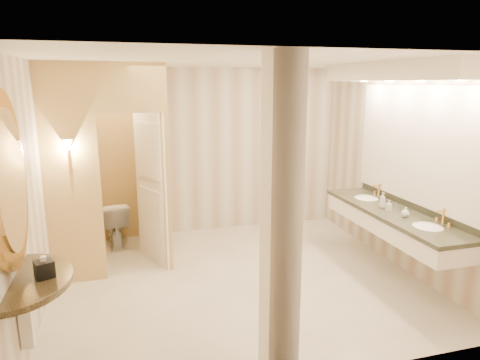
{
  "coord_description": "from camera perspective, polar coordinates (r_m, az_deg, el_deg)",
  "views": [
    {
      "loc": [
        -1.32,
        -4.88,
        2.45
      ],
      "look_at": [
        0.09,
        0.2,
        1.25
      ],
      "focal_mm": 32.0,
      "sensor_mm": 36.0,
      "label": 1
    }
  ],
  "objects": [
    {
      "name": "toilet",
      "position": [
        6.86,
        -16.43,
        -5.58
      ],
      "size": [
        0.48,
        0.73,
        0.7
      ],
      "primitive_type": "imported",
      "rotation": [
        0.0,
        0.0,
        3.28
      ],
      "color": "white",
      "rests_on": "floor"
    },
    {
      "name": "toilet_closet",
      "position": [
        5.95,
        -13.42,
        2.12
      ],
      "size": [
        1.5,
        1.55,
        2.7
      ],
      "color": "#EFC77D",
      "rests_on": "floor"
    },
    {
      "name": "soap_bottle_b",
      "position": [
        5.53,
        21.18,
        -3.99
      ],
      "size": [
        0.1,
        0.1,
        0.12
      ],
      "primitive_type": "imported",
      "rotation": [
        0.0,
        0.0,
        -0.02
      ],
      "color": "silver",
      "rests_on": "vanity"
    },
    {
      "name": "tissue_box",
      "position": [
        3.97,
        -24.64,
        -10.73
      ],
      "size": [
        0.18,
        0.18,
        0.14
      ],
      "primitive_type": "cube",
      "rotation": [
        0.0,
        0.0,
        0.39
      ],
      "color": "black",
      "rests_on": "console_shelf"
    },
    {
      "name": "wall_left",
      "position": [
        5.09,
        -25.68,
        -0.99
      ],
      "size": [
        0.02,
        4.0,
        2.7
      ],
      "primitive_type": "cube",
      "color": "beige",
      "rests_on": "floor"
    },
    {
      "name": "vanity",
      "position": [
        5.62,
        20.61,
        3.56
      ],
      "size": [
        0.75,
        2.55,
        2.09
      ],
      "color": "white",
      "rests_on": "floor"
    },
    {
      "name": "ceiling",
      "position": [
        5.06,
        -0.45,
        15.61
      ],
      "size": [
        4.5,
        4.5,
        0.0
      ],
      "primitive_type": "plane",
      "rotation": [
        3.14,
        0.0,
        0.0
      ],
      "color": "white",
      "rests_on": "wall_back"
    },
    {
      "name": "console_shelf",
      "position": [
        3.89,
        -28.23,
        -5.22
      ],
      "size": [
        1.11,
        1.11,
        2.0
      ],
      "color": "black",
      "rests_on": "floor"
    },
    {
      "name": "wall_sconce",
      "position": [
        5.4,
        -21.91,
        4.21
      ],
      "size": [
        0.14,
        0.14,
        0.42
      ],
      "color": "gold",
      "rests_on": "toilet_closet"
    },
    {
      "name": "wall_back",
      "position": [
        7.09,
        -4.64,
        3.82
      ],
      "size": [
        4.5,
        0.02,
        2.7
      ],
      "primitive_type": "cube",
      "color": "beige",
      "rests_on": "floor"
    },
    {
      "name": "soap_bottle_c",
      "position": [
        5.84,
        18.46,
        -2.54
      ],
      "size": [
        0.1,
        0.1,
        0.2
      ],
      "primitive_type": "imported",
      "rotation": [
        0.0,
        0.0,
        0.4
      ],
      "color": "#C6B28C",
      "rests_on": "vanity"
    },
    {
      "name": "floor",
      "position": [
        5.62,
        -0.4,
        -13.07
      ],
      "size": [
        4.5,
        4.5,
        0.0
      ],
      "primitive_type": "plane",
      "color": "silver",
      "rests_on": "ground"
    },
    {
      "name": "soap_bottle_a",
      "position": [
        5.71,
        19.24,
        -3.24
      ],
      "size": [
        0.08,
        0.08,
        0.14
      ],
      "primitive_type": "imported",
      "rotation": [
        0.0,
        0.0,
        -0.37
      ],
      "color": "beige",
      "rests_on": "vanity"
    },
    {
      "name": "pillar",
      "position": [
        3.49,
        5.47,
        -5.7
      ],
      "size": [
        0.27,
        0.27,
        2.7
      ],
      "primitive_type": "cube",
      "color": "white",
      "rests_on": "floor"
    },
    {
      "name": "wall_front",
      "position": [
        3.35,
        8.58,
        -6.54
      ],
      "size": [
        4.5,
        0.02,
        2.7
      ],
      "primitive_type": "cube",
      "color": "beige",
      "rests_on": "floor"
    },
    {
      "name": "wall_right",
      "position": [
        6.15,
        20.29,
        1.67
      ],
      "size": [
        0.02,
        4.0,
        2.7
      ],
      "primitive_type": "cube",
      "color": "beige",
      "rests_on": "floor"
    }
  ]
}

